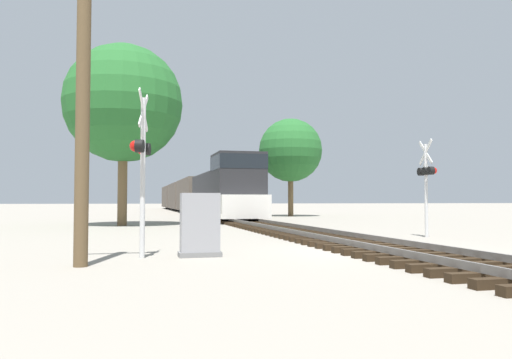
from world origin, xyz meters
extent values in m
plane|color=gray|center=(0.00, 0.00, 0.00)|extent=(400.00, 400.00, 0.00)
cube|color=black|center=(0.00, -4.50, 0.08)|extent=(2.60, 0.22, 0.16)
cube|color=black|center=(0.00, -3.90, 0.08)|extent=(2.60, 0.22, 0.16)
cube|color=black|center=(0.00, -3.30, 0.08)|extent=(2.60, 0.22, 0.16)
cube|color=black|center=(0.00, -2.70, 0.08)|extent=(2.60, 0.22, 0.16)
cube|color=black|center=(0.00, -2.10, 0.08)|extent=(2.60, 0.22, 0.16)
cube|color=black|center=(0.00, -1.50, 0.08)|extent=(2.60, 0.22, 0.16)
cube|color=black|center=(0.00, -0.90, 0.08)|extent=(2.60, 0.22, 0.16)
cube|color=black|center=(0.00, -0.30, 0.08)|extent=(2.60, 0.22, 0.16)
cube|color=black|center=(0.00, 0.30, 0.08)|extent=(2.60, 0.22, 0.16)
cube|color=black|center=(0.00, 0.90, 0.08)|extent=(2.60, 0.22, 0.16)
cube|color=black|center=(0.00, 1.50, 0.08)|extent=(2.60, 0.22, 0.16)
cube|color=black|center=(0.00, 2.10, 0.08)|extent=(2.60, 0.22, 0.16)
cube|color=black|center=(0.00, 2.70, 0.08)|extent=(2.60, 0.22, 0.16)
cube|color=black|center=(0.00, 3.30, 0.08)|extent=(2.60, 0.22, 0.16)
cube|color=black|center=(0.00, 3.90, 0.08)|extent=(2.60, 0.22, 0.16)
cube|color=black|center=(0.00, 4.50, 0.08)|extent=(2.60, 0.22, 0.16)
cube|color=black|center=(0.00, 5.10, 0.08)|extent=(2.60, 0.22, 0.16)
cube|color=black|center=(0.00, 5.70, 0.08)|extent=(2.60, 0.22, 0.16)
cube|color=black|center=(0.00, 6.30, 0.08)|extent=(2.60, 0.22, 0.16)
cube|color=black|center=(0.00, 6.90, 0.08)|extent=(2.60, 0.22, 0.16)
cube|color=black|center=(0.00, 7.50, 0.08)|extent=(2.60, 0.22, 0.16)
cube|color=black|center=(0.00, 8.10, 0.08)|extent=(2.60, 0.22, 0.16)
cube|color=black|center=(0.00, 8.70, 0.08)|extent=(2.60, 0.22, 0.16)
cube|color=black|center=(0.00, 9.30, 0.08)|extent=(2.60, 0.22, 0.16)
cube|color=black|center=(0.00, 9.90, 0.08)|extent=(2.60, 0.22, 0.16)
cube|color=black|center=(0.00, 10.50, 0.08)|extent=(2.60, 0.22, 0.16)
cube|color=black|center=(0.00, 11.10, 0.08)|extent=(2.60, 0.22, 0.16)
cube|color=black|center=(0.00, 11.70, 0.08)|extent=(2.60, 0.22, 0.16)
cube|color=black|center=(0.00, 12.30, 0.08)|extent=(2.60, 0.22, 0.16)
cube|color=black|center=(0.00, 12.90, 0.08)|extent=(2.60, 0.22, 0.16)
cube|color=black|center=(0.00, 13.50, 0.08)|extent=(2.60, 0.22, 0.16)
cube|color=black|center=(0.00, 14.10, 0.08)|extent=(2.60, 0.22, 0.16)
cube|color=black|center=(0.00, 14.70, 0.08)|extent=(2.60, 0.22, 0.16)
cube|color=black|center=(0.00, 15.30, 0.08)|extent=(2.60, 0.22, 0.16)
cube|color=black|center=(0.00, 15.90, 0.08)|extent=(2.60, 0.22, 0.16)
cube|color=black|center=(0.00, 16.50, 0.08)|extent=(2.60, 0.22, 0.16)
cube|color=black|center=(0.00, 17.10, 0.08)|extent=(2.60, 0.22, 0.16)
cube|color=black|center=(0.00, 17.70, 0.08)|extent=(2.60, 0.22, 0.16)
cube|color=black|center=(0.00, 18.30, 0.08)|extent=(2.60, 0.22, 0.16)
cube|color=black|center=(0.00, 18.90, 0.08)|extent=(2.60, 0.22, 0.16)
cube|color=black|center=(0.00, 19.50, 0.08)|extent=(2.60, 0.22, 0.16)
cube|color=slate|center=(-0.72, 0.00, 0.23)|extent=(0.07, 160.00, 0.15)
cube|color=slate|center=(0.72, 0.00, 0.23)|extent=(0.07, 160.00, 0.15)
cube|color=#232326|center=(0.00, 25.53, 1.84)|extent=(2.44, 11.23, 3.06)
cube|color=#232326|center=(0.00, 17.67, 2.27)|extent=(2.87, 3.53, 3.92)
cube|color=black|center=(0.00, 17.67, 3.65)|extent=(2.90, 3.56, 0.86)
cube|color=white|center=(0.00, 15.90, 1.00)|extent=(2.87, 1.60, 1.37)
cube|color=white|center=(0.00, 23.12, 0.43)|extent=(2.92, 15.72, 0.24)
cube|color=black|center=(0.00, 17.91, 0.50)|extent=(1.58, 2.20, 1.00)
cube|color=black|center=(0.00, 28.34, 0.50)|extent=(1.58, 2.20, 1.00)
cube|color=brown|center=(0.00, 39.11, 1.93)|extent=(2.72, 12.83, 3.23)
cube|color=black|center=(0.00, 34.94, 0.45)|extent=(1.58, 2.20, 0.90)
cube|color=black|center=(0.00, 43.28, 0.45)|extent=(1.58, 2.20, 0.90)
cube|color=brown|center=(0.00, 53.49, 1.93)|extent=(2.72, 12.83, 3.23)
cube|color=black|center=(0.00, 49.32, 0.45)|extent=(1.58, 2.20, 0.90)
cube|color=black|center=(0.00, 57.66, 0.45)|extent=(1.58, 2.20, 0.90)
cube|color=brown|center=(0.00, 67.87, 1.93)|extent=(2.72, 12.83, 3.23)
cube|color=black|center=(0.00, 63.70, 0.45)|extent=(1.58, 2.20, 0.90)
cube|color=black|center=(0.00, 72.04, 0.45)|extent=(1.58, 2.20, 0.90)
cylinder|color=silver|center=(-6.07, -0.24, 1.89)|extent=(0.12, 0.12, 3.79)
cube|color=white|center=(-6.07, -0.24, 3.49)|extent=(0.25, 0.91, 0.93)
cube|color=white|center=(-6.07, -0.24, 3.49)|extent=(0.25, 0.91, 0.93)
cube|color=black|center=(-6.07, -0.24, 2.60)|extent=(0.27, 0.85, 0.06)
cylinder|color=black|center=(-5.99, 0.10, 2.60)|extent=(0.25, 0.33, 0.30)
sphere|color=red|center=(-6.08, 0.13, 2.60)|extent=(0.26, 0.26, 0.26)
cylinder|color=black|center=(-6.16, -0.58, 2.60)|extent=(0.25, 0.33, 0.30)
sphere|color=red|center=(-6.25, -0.55, 2.60)|extent=(0.26, 0.26, 0.26)
cube|color=white|center=(-6.07, -0.24, 2.94)|extent=(0.11, 0.32, 0.20)
cylinder|color=silver|center=(4.20, 3.99, 1.72)|extent=(0.12, 0.12, 3.43)
cube|color=white|center=(4.20, 3.99, 3.13)|extent=(0.09, 0.93, 0.93)
cube|color=white|center=(4.20, 3.99, 3.13)|extent=(0.09, 0.93, 0.93)
cube|color=black|center=(4.20, 3.99, 2.43)|extent=(0.11, 0.86, 0.06)
cylinder|color=black|center=(4.18, 3.64, 2.43)|extent=(0.20, 0.31, 0.30)
sphere|color=red|center=(4.28, 3.64, 2.43)|extent=(0.26, 0.26, 0.26)
cylinder|color=black|center=(4.20, 3.99, 2.43)|extent=(0.20, 0.31, 0.30)
sphere|color=red|center=(4.30, 3.99, 2.43)|extent=(0.26, 0.26, 0.26)
cylinder|color=black|center=(4.22, 4.34, 2.43)|extent=(0.20, 0.31, 0.30)
sphere|color=red|center=(4.32, 4.34, 2.43)|extent=(0.26, 0.26, 0.26)
cube|color=white|center=(4.20, 3.99, 2.58)|extent=(0.05, 0.32, 0.20)
cube|color=slate|center=(-4.72, -0.27, 0.06)|extent=(1.02, 0.53, 0.12)
cube|color=#939399|center=(-4.72, -0.27, 0.82)|extent=(0.92, 0.48, 1.41)
cylinder|color=brown|center=(-7.32, -1.51, 3.62)|extent=(0.29, 0.29, 7.23)
cylinder|color=brown|center=(-6.81, 15.33, 2.34)|extent=(0.50, 0.50, 4.69)
sphere|color=#236028|center=(-6.81, 15.33, 6.59)|extent=(6.35, 6.35, 6.35)
cylinder|color=brown|center=(6.85, 28.30, 2.02)|extent=(0.46, 0.46, 4.03)
sphere|color=#236028|center=(6.85, 28.30, 5.65)|extent=(5.41, 5.41, 5.41)
camera|label=1|loc=(-6.32, -12.29, 1.35)|focal=35.00mm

